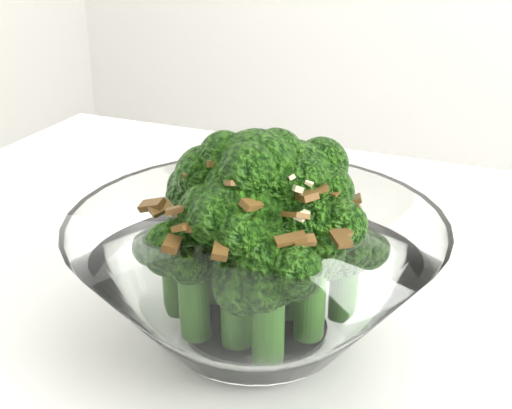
% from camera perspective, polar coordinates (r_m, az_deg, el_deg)
% --- Properties ---
extents(broccoli_dish, '(0.25, 0.25, 0.15)m').
position_cam_1_polar(broccoli_dish, '(0.47, -0.07, -4.83)').
color(broccoli_dish, white).
rests_on(broccoli_dish, table).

